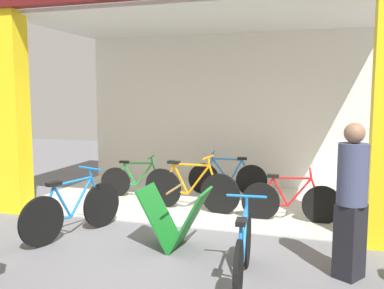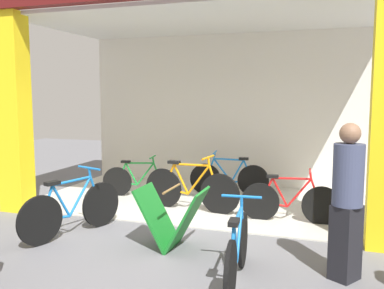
# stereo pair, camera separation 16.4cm
# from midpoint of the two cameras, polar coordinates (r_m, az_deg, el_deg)

# --- Properties ---
(ground_plane) EXTENTS (20.39, 20.39, 0.00)m
(ground_plane) POSITION_cam_midpoint_polar(r_m,az_deg,el_deg) (6.49, -1.57, -10.93)
(ground_plane) COLOR slate
(ground_plane) RESTS_ON ground
(shop_facade) EXTENTS (6.40, 3.52, 4.01)m
(shop_facade) POSITION_cam_midpoint_polar(r_m,az_deg,el_deg) (7.81, 2.75, 8.15)
(shop_facade) COLOR beige
(shop_facade) RESTS_ON ground
(bicycle_inside_0) EXTENTS (1.54, 0.43, 0.85)m
(bicycle_inside_0) POSITION_cam_midpoint_polar(r_m,az_deg,el_deg) (8.40, 5.57, -4.48)
(bicycle_inside_0) COLOR black
(bicycle_inside_0) RESTS_ON ground
(bicycle_inside_1) EXTENTS (1.73, 0.48, 0.96)m
(bicycle_inside_1) POSITION_cam_midpoint_polar(r_m,az_deg,el_deg) (7.23, 0.44, -5.96)
(bicycle_inside_1) COLOR black
(bicycle_inside_1) RESTS_ON ground
(bicycle_inside_2) EXTENTS (1.45, 0.40, 0.80)m
(bicycle_inside_2) POSITION_cam_midpoint_polar(r_m,az_deg,el_deg) (8.23, -6.53, -4.87)
(bicycle_inside_2) COLOR black
(bicycle_inside_2) RESTS_ON ground
(bicycle_inside_3) EXTENTS (1.52, 0.42, 0.84)m
(bicycle_inside_3) POSITION_cam_midpoint_polar(r_m,az_deg,el_deg) (6.77, 13.69, -7.44)
(bicycle_inside_3) COLOR black
(bicycle_inside_3) RESTS_ON ground
(bicycle_parked_0) EXTENTS (0.61, 1.62, 0.93)m
(bicycle_parked_0) POSITION_cam_midpoint_polar(r_m,az_deg,el_deg) (6.22, -15.04, -8.38)
(bicycle_parked_0) COLOR black
(bicycle_parked_0) RESTS_ON ground
(bicycle_parked_1) EXTENTS (0.44, 1.60, 0.88)m
(bicycle_parked_1) POSITION_cam_midpoint_polar(r_m,az_deg,el_deg) (4.57, 7.15, -14.06)
(bicycle_parked_1) COLOR black
(bicycle_parked_1) RESTS_ON ground
(sandwich_board_sign) EXTENTS (0.87, 0.58, 0.80)m
(sandwich_board_sign) POSITION_cam_midpoint_polar(r_m,az_deg,el_deg) (5.54, -1.86, -9.79)
(sandwich_board_sign) COLOR #197226
(sandwich_board_sign) RESTS_ON ground
(pedestrian_2) EXTENTS (0.44, 0.44, 1.68)m
(pedestrian_2) POSITION_cam_midpoint_polar(r_m,az_deg,el_deg) (4.82, 21.01, -7.02)
(pedestrian_2) COLOR black
(pedestrian_2) RESTS_ON ground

